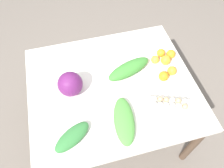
# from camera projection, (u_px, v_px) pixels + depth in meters

# --- Properties ---
(ground_plane) EXTENTS (8.00, 8.00, 0.00)m
(ground_plane) POSITION_uv_depth(u_px,v_px,m) (112.00, 126.00, 2.24)
(ground_plane) COLOR #70665B
(dining_table) EXTENTS (1.24, 1.07, 0.73)m
(dining_table) POSITION_uv_depth(u_px,v_px,m) (112.00, 92.00, 1.71)
(dining_table) COLOR silver
(dining_table) RESTS_ON ground_plane
(cabbage_purple) EXTENTS (0.18, 0.18, 0.18)m
(cabbage_purple) POSITION_uv_depth(u_px,v_px,m) (70.00, 84.00, 1.54)
(cabbage_purple) COLOR #601E5B
(cabbage_purple) RESTS_ON dining_table
(egg_carton) EXTENTS (0.30, 0.19, 0.09)m
(egg_carton) POSITION_uv_depth(u_px,v_px,m) (168.00, 105.00, 1.50)
(egg_carton) COLOR #A8A8A3
(egg_carton) RESTS_ON dining_table
(greens_bunch_kale) EXTENTS (0.39, 0.23, 0.09)m
(greens_bunch_kale) POSITION_uv_depth(u_px,v_px,m) (129.00, 69.00, 1.67)
(greens_bunch_kale) COLOR #3D8433
(greens_bunch_kale) RESTS_ON dining_table
(greens_bunch_scallion) EXTENTS (0.28, 0.23, 0.06)m
(greens_bunch_scallion) POSITION_uv_depth(u_px,v_px,m) (72.00, 137.00, 1.38)
(greens_bunch_scallion) COLOR #337538
(greens_bunch_scallion) RESTS_ON dining_table
(greens_bunch_beet_tops) EXTENTS (0.19, 0.37, 0.06)m
(greens_bunch_beet_tops) POSITION_uv_depth(u_px,v_px,m) (125.00, 120.00, 1.44)
(greens_bunch_beet_tops) COLOR #4C933D
(greens_bunch_beet_tops) RESTS_ON dining_table
(orange_0) EXTENTS (0.08, 0.08, 0.08)m
(orange_0) POSITION_uv_depth(u_px,v_px,m) (166.00, 60.00, 1.73)
(orange_0) COLOR orange
(orange_0) RESTS_ON dining_table
(orange_1) EXTENTS (0.07, 0.07, 0.07)m
(orange_1) POSITION_uv_depth(u_px,v_px,m) (161.00, 53.00, 1.78)
(orange_1) COLOR orange
(orange_1) RESTS_ON dining_table
(orange_2) EXTENTS (0.07, 0.07, 0.07)m
(orange_2) POSITION_uv_depth(u_px,v_px,m) (172.00, 71.00, 1.67)
(orange_2) COLOR orange
(orange_2) RESTS_ON dining_table
(orange_3) EXTENTS (0.08, 0.08, 0.08)m
(orange_3) POSITION_uv_depth(u_px,v_px,m) (164.00, 76.00, 1.64)
(orange_3) COLOR orange
(orange_3) RESTS_ON dining_table
(orange_4) EXTENTS (0.06, 0.06, 0.06)m
(orange_4) POSITION_uv_depth(u_px,v_px,m) (155.00, 60.00, 1.74)
(orange_4) COLOR #F9A833
(orange_4) RESTS_ON dining_table
(orange_5) EXTENTS (0.07, 0.07, 0.07)m
(orange_5) POSITION_uv_depth(u_px,v_px,m) (171.00, 54.00, 1.77)
(orange_5) COLOR orange
(orange_5) RESTS_ON dining_table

